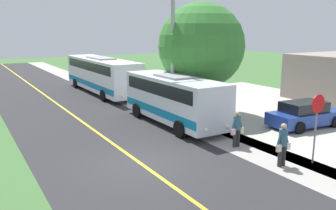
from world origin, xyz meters
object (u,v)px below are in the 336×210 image
object	(u,v)px
transit_bus_rear	(101,73)
street_light_pole	(171,46)
stop_sign	(317,117)
shuttle_bus_front	(174,97)
parked_car_near	(305,115)
tree_curbside	(201,46)
pedestrian_waiting	(237,128)
pedestrian_with_bags	(283,143)

from	to	relation	value
transit_bus_rear	street_light_pole	distance (m)	11.30
transit_bus_rear	stop_sign	world-z (taller)	transit_bus_rear
shuttle_bus_front	parked_car_near	distance (m)	7.48
shuttle_bus_front	stop_sign	bearing A→B (deg)	101.31
parked_car_near	tree_curbside	xyz separation A→B (m)	(3.09, -5.77, 3.67)
street_light_pole	tree_curbside	distance (m)	2.56
parked_car_near	pedestrian_waiting	bearing A→B (deg)	6.60
tree_curbside	transit_bus_rear	bearing A→B (deg)	-74.83
shuttle_bus_front	parked_car_near	xyz separation A→B (m)	(-6.03, 4.33, -0.88)
pedestrian_waiting	stop_sign	size ratio (longest dim) A/B	0.59
pedestrian_waiting	street_light_pole	bearing A→B (deg)	-90.66
transit_bus_rear	street_light_pole	world-z (taller)	street_light_pole
shuttle_bus_front	stop_sign	distance (m)	8.37
stop_sign	parked_car_near	size ratio (longest dim) A/B	0.63
shuttle_bus_front	tree_curbside	distance (m)	4.30
pedestrian_waiting	tree_curbside	distance (m)	7.73
pedestrian_waiting	pedestrian_with_bags	bearing A→B (deg)	88.68
pedestrian_with_bags	street_light_pole	world-z (taller)	street_light_pole
street_light_pole	tree_curbside	xyz separation A→B (m)	(-2.52, -0.44, -0.06)
street_light_pole	parked_car_near	size ratio (longest dim) A/B	1.76
transit_bus_rear	pedestrian_with_bags	bearing A→B (deg)	90.58
street_light_pole	shuttle_bus_front	bearing A→B (deg)	67.36
transit_bus_rear	parked_car_near	bearing A→B (deg)	110.04
tree_curbside	street_light_pole	bearing A→B (deg)	9.87
pedestrian_waiting	tree_curbside	size ratio (longest dim) A/B	0.24
tree_curbside	pedestrian_waiting	bearing A→B (deg)	68.04
street_light_pole	stop_sign	bearing A→B (deg)	97.58
pedestrian_with_bags	shuttle_bus_front	bearing A→B (deg)	-87.89
transit_bus_rear	street_light_pole	size ratio (longest dim) A/B	1.48
street_light_pole	pedestrian_with_bags	bearing A→B (deg)	89.14
shuttle_bus_front	street_light_pole	distance (m)	3.04
pedestrian_with_bags	parked_car_near	distance (m)	6.68
shuttle_bus_front	transit_bus_rear	bearing A→B (deg)	-90.41
stop_sign	parked_car_near	distance (m)	5.98
stop_sign	tree_curbside	bearing A→B (deg)	-97.69
pedestrian_waiting	shuttle_bus_front	bearing A→B (deg)	-86.01
shuttle_bus_front	street_light_pole	world-z (taller)	street_light_pole
pedestrian_waiting	parked_car_near	distance (m)	5.72
stop_sign	pedestrian_waiting	bearing A→B (deg)	-68.07
transit_bus_rear	parked_car_near	distance (m)	17.37
pedestrian_waiting	stop_sign	xyz separation A→B (m)	(-1.29, 3.21, 1.05)
stop_sign	transit_bus_rear	bearing A→B (deg)	-85.59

